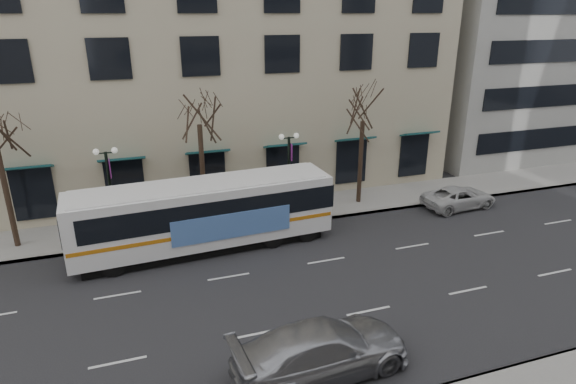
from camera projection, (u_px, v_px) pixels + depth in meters
name	position (u px, v px, depth m)	size (l,w,h in m)	color
ground	(240.00, 303.00, 20.74)	(160.00, 160.00, 0.00)	black
sidewalk_far	(285.00, 211.00, 30.19)	(80.00, 4.00, 0.15)	gray
building_hotel	(140.00, 9.00, 34.58)	(40.00, 20.00, 24.00)	#B7A98C
tree_far_mid	(198.00, 107.00, 26.13)	(3.60, 3.60, 8.55)	black
tree_far_right	(364.00, 106.00, 29.27)	(3.60, 3.60, 8.06)	black
lamp_post_left	(111.00, 189.00, 25.51)	(1.22, 0.45, 5.21)	black
lamp_post_right	(289.00, 171.00, 28.47)	(1.22, 0.45, 5.21)	black
city_bus	(206.00, 213.00, 24.95)	(13.59, 3.71, 3.65)	white
silver_car	(322.00, 350.00, 16.47)	(2.58, 6.34, 1.84)	#A0A1A8
white_pickup	(459.00, 197.00, 30.70)	(2.23, 4.84, 1.35)	silver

